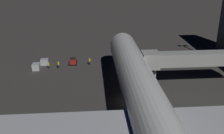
{
  "coord_description": "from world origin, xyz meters",
  "views": [
    {
      "loc": [
        6.97,
        40.32,
        22.74
      ],
      "look_at": [
        3.0,
        -8.49,
        3.5
      ],
      "focal_mm": 42.51,
      "sensor_mm": 36.0,
      "label": 1
    }
  ],
  "objects_px": {
    "ground_crew_by_belt_loader": "(58,65)",
    "ground_crew_marshaller_fwd": "(90,61)",
    "airliner_at_gate": "(151,115)",
    "jet_bridge": "(186,59)",
    "baggage_container_mid_row": "(36,67)",
    "traffic_cone_nose_port": "(130,64)",
    "baggage_container_near_belt": "(45,62)",
    "traffic_cone_nose_starboard": "(112,64)",
    "ground_crew_near_nose_gear": "(48,65)",
    "baggage_tug_spare": "(73,61)"
  },
  "relations": [
    {
      "from": "baggage_tug_spare",
      "to": "traffic_cone_nose_port",
      "type": "bearing_deg",
      "value": 174.05
    },
    {
      "from": "baggage_tug_spare",
      "to": "ground_crew_by_belt_loader",
      "type": "xyz_separation_m",
      "value": [
        3.19,
        2.49,
        0.19
      ]
    },
    {
      "from": "baggage_tug_spare",
      "to": "baggage_container_mid_row",
      "type": "bearing_deg",
      "value": 19.09
    },
    {
      "from": "ground_crew_near_nose_gear",
      "to": "ground_crew_by_belt_loader",
      "type": "bearing_deg",
      "value": -179.34
    },
    {
      "from": "baggage_container_mid_row",
      "to": "ground_crew_marshaller_fwd",
      "type": "relative_size",
      "value": 1.06
    },
    {
      "from": "baggage_container_near_belt",
      "to": "traffic_cone_nose_starboard",
      "type": "distance_m",
      "value": 16.17
    },
    {
      "from": "baggage_container_near_belt",
      "to": "traffic_cone_nose_port",
      "type": "relative_size",
      "value": 3.24
    },
    {
      "from": "ground_crew_by_belt_loader",
      "to": "baggage_tug_spare",
      "type": "bearing_deg",
      "value": -142.07
    },
    {
      "from": "traffic_cone_nose_starboard",
      "to": "baggage_container_mid_row",
      "type": "bearing_deg",
      "value": 4.62
    },
    {
      "from": "ground_crew_near_nose_gear",
      "to": "traffic_cone_nose_port",
      "type": "relative_size",
      "value": 3.07
    },
    {
      "from": "jet_bridge",
      "to": "traffic_cone_nose_starboard",
      "type": "xyz_separation_m",
      "value": [
        13.26,
        -12.37,
        -5.35
      ]
    },
    {
      "from": "airliner_at_gate",
      "to": "traffic_cone_nose_starboard",
      "type": "relative_size",
      "value": 117.07
    },
    {
      "from": "baggage_container_mid_row",
      "to": "baggage_container_near_belt",
      "type": "bearing_deg",
      "value": -113.95
    },
    {
      "from": "baggage_container_near_belt",
      "to": "ground_crew_by_belt_loader",
      "type": "xyz_separation_m",
      "value": [
        -3.6,
        2.82,
        0.26
      ]
    },
    {
      "from": "ground_crew_marshaller_fwd",
      "to": "traffic_cone_nose_port",
      "type": "relative_size",
      "value": 3.2
    },
    {
      "from": "jet_bridge",
      "to": "baggage_container_mid_row",
      "type": "xyz_separation_m",
      "value": [
        30.73,
        -10.96,
        -4.87
      ]
    },
    {
      "from": "airliner_at_gate",
      "to": "jet_bridge",
      "type": "bearing_deg",
      "value": -120.14
    },
    {
      "from": "baggage_container_mid_row",
      "to": "ground_crew_by_belt_loader",
      "type": "xyz_separation_m",
      "value": [
        -5.01,
        -0.35,
        0.22
      ]
    },
    {
      "from": "baggage_container_mid_row",
      "to": "traffic_cone_nose_port",
      "type": "relative_size",
      "value": 3.4
    },
    {
      "from": "baggage_container_near_belt",
      "to": "airliner_at_gate",
      "type": "bearing_deg",
      "value": 118.83
    },
    {
      "from": "baggage_container_near_belt",
      "to": "baggage_tug_spare",
      "type": "bearing_deg",
      "value": 177.17
    },
    {
      "from": "jet_bridge",
      "to": "ground_crew_by_belt_loader",
      "type": "bearing_deg",
      "value": -23.73
    },
    {
      "from": "baggage_tug_spare",
      "to": "baggage_container_near_belt",
      "type": "bearing_deg",
      "value": -2.83
    },
    {
      "from": "traffic_cone_nose_starboard",
      "to": "traffic_cone_nose_port",
      "type": "bearing_deg",
      "value": 180.0
    },
    {
      "from": "airliner_at_gate",
      "to": "jet_bridge",
      "type": "height_order",
      "value": "airliner_at_gate"
    },
    {
      "from": "baggage_container_mid_row",
      "to": "ground_crew_marshaller_fwd",
      "type": "height_order",
      "value": "ground_crew_marshaller_fwd"
    },
    {
      "from": "ground_crew_by_belt_loader",
      "to": "traffic_cone_nose_port",
      "type": "bearing_deg",
      "value": -176.4
    },
    {
      "from": "traffic_cone_nose_starboard",
      "to": "ground_crew_near_nose_gear",
      "type": "bearing_deg",
      "value": 4.22
    },
    {
      "from": "baggage_tug_spare",
      "to": "ground_crew_near_nose_gear",
      "type": "distance_m",
      "value": 6.0
    },
    {
      "from": "ground_crew_by_belt_loader",
      "to": "ground_crew_marshaller_fwd",
      "type": "bearing_deg",
      "value": -166.29
    },
    {
      "from": "baggage_container_near_belt",
      "to": "ground_crew_near_nose_gear",
      "type": "relative_size",
      "value": 1.06
    },
    {
      "from": "jet_bridge",
      "to": "ground_crew_marshaller_fwd",
      "type": "bearing_deg",
      "value": -35.17
    },
    {
      "from": "airliner_at_gate",
      "to": "traffic_cone_nose_starboard",
      "type": "bearing_deg",
      "value": -85.99
    },
    {
      "from": "ground_crew_marshaller_fwd",
      "to": "ground_crew_by_belt_loader",
      "type": "bearing_deg",
      "value": 13.71
    },
    {
      "from": "baggage_container_mid_row",
      "to": "ground_crew_marshaller_fwd",
      "type": "distance_m",
      "value": 12.37
    },
    {
      "from": "baggage_container_mid_row",
      "to": "traffic_cone_nose_starboard",
      "type": "height_order",
      "value": "baggage_container_mid_row"
    },
    {
      "from": "traffic_cone_nose_port",
      "to": "baggage_container_mid_row",
      "type": "bearing_deg",
      "value": 3.69
    },
    {
      "from": "jet_bridge",
      "to": "ground_crew_marshaller_fwd",
      "type": "xyz_separation_m",
      "value": [
        18.54,
        -13.06,
        -4.65
      ]
    },
    {
      "from": "baggage_container_near_belt",
      "to": "ground_crew_by_belt_loader",
      "type": "relative_size",
      "value": 1.02
    },
    {
      "from": "baggage_container_near_belt",
      "to": "ground_crew_marshaller_fwd",
      "type": "distance_m",
      "value": 10.84
    },
    {
      "from": "airliner_at_gate",
      "to": "jet_bridge",
      "type": "distance_m",
      "value": 22.02
    },
    {
      "from": "ground_crew_by_belt_loader",
      "to": "baggage_container_mid_row",
      "type": "bearing_deg",
      "value": 4.02
    },
    {
      "from": "ground_crew_by_belt_loader",
      "to": "jet_bridge",
      "type": "bearing_deg",
      "value": 156.27
    },
    {
      "from": "jet_bridge",
      "to": "traffic_cone_nose_port",
      "type": "relative_size",
      "value": 37.09
    },
    {
      "from": "ground_crew_by_belt_loader",
      "to": "baggage_container_near_belt",
      "type": "bearing_deg",
      "value": -38.07
    },
    {
      "from": "baggage_container_mid_row",
      "to": "ground_crew_by_belt_loader",
      "type": "relative_size",
      "value": 1.06
    },
    {
      "from": "baggage_container_near_belt",
      "to": "baggage_container_mid_row",
      "type": "relative_size",
      "value": 0.95
    },
    {
      "from": "baggage_container_near_belt",
      "to": "baggage_container_mid_row",
      "type": "height_order",
      "value": "baggage_container_mid_row"
    },
    {
      "from": "jet_bridge",
      "to": "baggage_container_mid_row",
      "type": "height_order",
      "value": "jet_bridge"
    },
    {
      "from": "baggage_container_mid_row",
      "to": "ground_crew_near_nose_gear",
      "type": "relative_size",
      "value": 1.11
    }
  ]
}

